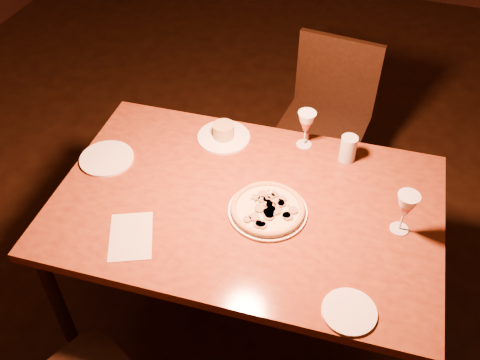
% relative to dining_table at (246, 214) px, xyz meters
% --- Properties ---
extents(floor, '(7.00, 7.00, 0.00)m').
position_rel_dining_table_xyz_m(floor, '(0.03, 0.26, -0.72)').
color(floor, '#311B10').
rests_on(floor, ground).
extents(dining_table, '(1.53, 1.03, 0.79)m').
position_rel_dining_table_xyz_m(dining_table, '(0.00, 0.00, 0.00)').
color(dining_table, brown).
rests_on(dining_table, floor).
extents(chair_far, '(0.49, 0.49, 0.93)m').
position_rel_dining_table_xyz_m(chair_far, '(0.13, 0.99, -0.20)').
color(chair_far, black).
rests_on(chair_far, floor).
extents(pizza_plate, '(0.30, 0.30, 0.03)m').
position_rel_dining_table_xyz_m(pizza_plate, '(0.09, -0.03, 0.09)').
color(pizza_plate, white).
rests_on(pizza_plate, dining_table).
extents(ramekin_saucer, '(0.23, 0.23, 0.07)m').
position_rel_dining_table_xyz_m(ramekin_saucer, '(-0.21, 0.33, 0.09)').
color(ramekin_saucer, white).
rests_on(ramekin_saucer, dining_table).
extents(wine_glass_far, '(0.08, 0.08, 0.17)m').
position_rel_dining_table_xyz_m(wine_glass_far, '(0.13, 0.40, 0.16)').
color(wine_glass_far, '#B5544B').
rests_on(wine_glass_far, dining_table).
extents(wine_glass_right, '(0.08, 0.08, 0.18)m').
position_rel_dining_table_xyz_m(wine_glass_right, '(0.57, 0.05, 0.16)').
color(wine_glass_right, '#B5544B').
rests_on(wine_glass_right, dining_table).
extents(water_tumbler, '(0.07, 0.07, 0.11)m').
position_rel_dining_table_xyz_m(water_tumbler, '(0.32, 0.37, 0.13)').
color(water_tumbler, silver).
rests_on(water_tumbler, dining_table).
extents(side_plate_left, '(0.22, 0.22, 0.01)m').
position_rel_dining_table_xyz_m(side_plate_left, '(-0.63, 0.05, 0.08)').
color(side_plate_left, white).
rests_on(side_plate_left, dining_table).
extents(side_plate_near, '(0.18, 0.18, 0.01)m').
position_rel_dining_table_xyz_m(side_plate_near, '(0.46, -0.36, 0.07)').
color(side_plate_near, white).
rests_on(side_plate_near, dining_table).
extents(menu_card, '(0.23, 0.27, 0.00)m').
position_rel_dining_table_xyz_m(menu_card, '(-0.34, -0.30, 0.07)').
color(menu_card, beige).
rests_on(menu_card, dining_table).
extents(pendant_light, '(0.12, 0.12, 0.12)m').
position_rel_dining_table_xyz_m(pendant_light, '(-0.00, -0.00, 0.85)').
color(pendant_light, '#F27243').
rests_on(pendant_light, ceiling).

